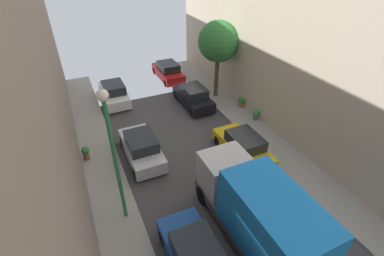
{
  "coord_description": "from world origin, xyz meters",
  "views": [
    {
      "loc": [
        -5.37,
        -4.19,
        10.65
      ],
      "look_at": [
        0.95,
        9.6,
        0.5
      ],
      "focal_mm": 26.19,
      "sensor_mm": 36.0,
      "label": 1
    }
  ],
  "objects_px": {
    "potted_plant_2": "(256,114)",
    "lamp_post": "(112,144)",
    "potted_plant_3": "(86,152)",
    "parked_car_right_3": "(193,97)",
    "delivery_truck": "(258,213)",
    "parked_car_right_2": "(243,147)",
    "street_tree_1": "(218,42)",
    "potted_plant_1": "(242,101)",
    "parked_car_right_4": "(168,72)",
    "parked_car_left_5": "(114,93)",
    "parked_car_left_4": "(141,148)"
  },
  "relations": [
    {
      "from": "potted_plant_2",
      "to": "lamp_post",
      "type": "height_order",
      "value": "lamp_post"
    },
    {
      "from": "potted_plant_3",
      "to": "lamp_post",
      "type": "bearing_deg",
      "value": -77.58
    },
    {
      "from": "parked_car_right_3",
      "to": "delivery_truck",
      "type": "relative_size",
      "value": 0.64
    },
    {
      "from": "parked_car_right_2",
      "to": "potted_plant_2",
      "type": "relative_size",
      "value": 5.41
    },
    {
      "from": "street_tree_1",
      "to": "potted_plant_2",
      "type": "xyz_separation_m",
      "value": [
        0.73,
        -4.5,
        -3.9
      ]
    },
    {
      "from": "street_tree_1",
      "to": "potted_plant_1",
      "type": "relative_size",
      "value": 7.4
    },
    {
      "from": "parked_car_right_2",
      "to": "parked_car_right_4",
      "type": "relative_size",
      "value": 1.0
    },
    {
      "from": "delivery_truck",
      "to": "potted_plant_2",
      "type": "xyz_separation_m",
      "value": [
        5.69,
        7.89,
        -1.2
      ]
    },
    {
      "from": "street_tree_1",
      "to": "parked_car_right_3",
      "type": "bearing_deg",
      "value": -167.32
    },
    {
      "from": "parked_car_right_3",
      "to": "street_tree_1",
      "type": "bearing_deg",
      "value": 12.68
    },
    {
      "from": "parked_car_left_5",
      "to": "parked_car_right_3",
      "type": "xyz_separation_m",
      "value": [
        5.4,
        -3.12,
        0.0
      ]
    },
    {
      "from": "potted_plant_1",
      "to": "parked_car_left_5",
      "type": "bearing_deg",
      "value": 148.9
    },
    {
      "from": "parked_car_left_5",
      "to": "street_tree_1",
      "type": "distance_m",
      "value": 8.92
    },
    {
      "from": "delivery_truck",
      "to": "potted_plant_3",
      "type": "bearing_deg",
      "value": 124.12
    },
    {
      "from": "parked_car_left_5",
      "to": "potted_plant_2",
      "type": "bearing_deg",
      "value": -40.29
    },
    {
      "from": "parked_car_left_5",
      "to": "parked_car_right_4",
      "type": "height_order",
      "value": "same"
    },
    {
      "from": "parked_car_right_2",
      "to": "parked_car_left_4",
      "type": "bearing_deg",
      "value": 156.17
    },
    {
      "from": "parked_car_left_4",
      "to": "potted_plant_2",
      "type": "relative_size",
      "value": 5.41
    },
    {
      "from": "parked_car_left_5",
      "to": "parked_car_right_4",
      "type": "bearing_deg",
      "value": 23.5
    },
    {
      "from": "street_tree_1",
      "to": "potted_plant_2",
      "type": "distance_m",
      "value": 6.0
    },
    {
      "from": "parked_car_left_4",
      "to": "street_tree_1",
      "type": "xyz_separation_m",
      "value": [
        7.65,
        5.05,
        3.77
      ]
    },
    {
      "from": "lamp_post",
      "to": "parked_car_left_5",
      "type": "bearing_deg",
      "value": 80.64
    },
    {
      "from": "parked_car_right_3",
      "to": "parked_car_right_4",
      "type": "relative_size",
      "value": 1.0
    },
    {
      "from": "potted_plant_3",
      "to": "parked_car_right_3",
      "type": "bearing_deg",
      "value": 22.58
    },
    {
      "from": "parked_car_right_2",
      "to": "parked_car_right_3",
      "type": "distance_m",
      "value": 6.93
    },
    {
      "from": "parked_car_left_4",
      "to": "parked_car_right_2",
      "type": "distance_m",
      "value": 5.9
    },
    {
      "from": "parked_car_right_4",
      "to": "delivery_truck",
      "type": "distance_m",
      "value": 17.59
    },
    {
      "from": "parked_car_left_5",
      "to": "delivery_truck",
      "type": "height_order",
      "value": "delivery_truck"
    },
    {
      "from": "parked_car_right_2",
      "to": "street_tree_1",
      "type": "relative_size",
      "value": 0.71
    },
    {
      "from": "parked_car_left_5",
      "to": "potted_plant_1",
      "type": "height_order",
      "value": "parked_car_left_5"
    },
    {
      "from": "parked_car_left_5",
      "to": "potted_plant_3",
      "type": "bearing_deg",
      "value": -114.32
    },
    {
      "from": "parked_car_right_2",
      "to": "parked_car_right_4",
      "type": "xyz_separation_m",
      "value": [
        0.0,
        12.39,
        0.0
      ]
    },
    {
      "from": "parked_car_right_4",
      "to": "delivery_truck",
      "type": "xyz_separation_m",
      "value": [
        -2.7,
        -17.34,
        1.07
      ]
    },
    {
      "from": "parked_car_left_5",
      "to": "parked_car_right_3",
      "type": "bearing_deg",
      "value": -30.0
    },
    {
      "from": "parked_car_left_4",
      "to": "parked_car_right_2",
      "type": "height_order",
      "value": "same"
    },
    {
      "from": "parked_car_left_4",
      "to": "parked_car_right_3",
      "type": "relative_size",
      "value": 1.0
    },
    {
      "from": "parked_car_right_3",
      "to": "street_tree_1",
      "type": "distance_m",
      "value": 4.42
    },
    {
      "from": "street_tree_1",
      "to": "potted_plant_3",
      "type": "height_order",
      "value": "street_tree_1"
    },
    {
      "from": "parked_car_left_4",
      "to": "delivery_truck",
      "type": "relative_size",
      "value": 0.64
    },
    {
      "from": "parked_car_right_3",
      "to": "delivery_truck",
      "type": "xyz_separation_m",
      "value": [
        -2.7,
        -11.88,
        1.07
      ]
    },
    {
      "from": "potted_plant_2",
      "to": "lamp_post",
      "type": "xyz_separation_m",
      "value": [
        -10.29,
        -4.42,
        3.67
      ]
    },
    {
      "from": "parked_car_left_5",
      "to": "delivery_truck",
      "type": "relative_size",
      "value": 0.64
    },
    {
      "from": "lamp_post",
      "to": "street_tree_1",
      "type": "bearing_deg",
      "value": 43.04
    },
    {
      "from": "parked_car_right_3",
      "to": "potted_plant_1",
      "type": "relative_size",
      "value": 5.28
    },
    {
      "from": "potted_plant_3",
      "to": "lamp_post",
      "type": "distance_m",
      "value": 6.23
    },
    {
      "from": "parked_car_right_2",
      "to": "potted_plant_2",
      "type": "height_order",
      "value": "parked_car_right_2"
    },
    {
      "from": "delivery_truck",
      "to": "potted_plant_2",
      "type": "relative_size",
      "value": 8.51
    },
    {
      "from": "delivery_truck",
      "to": "parked_car_right_4",
      "type": "bearing_deg",
      "value": 81.15
    },
    {
      "from": "parked_car_right_3",
      "to": "potted_plant_2",
      "type": "bearing_deg",
      "value": -53.21
    },
    {
      "from": "potted_plant_3",
      "to": "lamp_post",
      "type": "height_order",
      "value": "lamp_post"
    }
  ]
}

